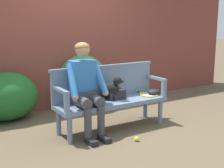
% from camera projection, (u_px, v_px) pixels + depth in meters
% --- Properties ---
extents(ground_plane, '(40.00, 40.00, 0.00)m').
position_uv_depth(ground_plane, '(112.00, 129.00, 4.67)').
color(ground_plane, brown).
extents(brick_garden_fence, '(8.00, 0.30, 2.28)m').
position_uv_depth(brick_garden_fence, '(66.00, 45.00, 5.80)').
color(brick_garden_fence, brown).
rests_on(brick_garden_fence, ground).
extents(hedge_bush_mid_right, '(0.99, 0.80, 0.79)m').
position_uv_depth(hedge_bush_mid_right, '(7.00, 96.00, 5.01)').
color(hedge_bush_mid_right, '#1E5B23').
rests_on(hedge_bush_mid_right, ground).
extents(hedge_bush_far_right, '(0.95, 0.83, 0.99)m').
position_uv_depth(hedge_bush_far_right, '(83.00, 82.00, 5.71)').
color(hedge_bush_far_right, '#337538').
rests_on(hedge_bush_far_right, ground).
extents(garden_bench, '(1.70, 0.50, 0.44)m').
position_uv_depth(garden_bench, '(112.00, 104.00, 4.59)').
color(garden_bench, slate).
rests_on(garden_bench, ground).
extents(bench_backrest, '(1.74, 0.06, 0.50)m').
position_uv_depth(bench_backrest, '(104.00, 81.00, 4.71)').
color(bench_backrest, slate).
rests_on(bench_backrest, garden_bench).
extents(bench_armrest_left_end, '(0.06, 0.50, 0.28)m').
position_uv_depth(bench_armrest_left_end, '(63.00, 95.00, 4.04)').
color(bench_armrest_left_end, slate).
rests_on(bench_armrest_left_end, garden_bench).
extents(bench_armrest_right_end, '(0.06, 0.50, 0.28)m').
position_uv_depth(bench_armrest_right_end, '(159.00, 82.00, 4.88)').
color(bench_armrest_right_end, slate).
rests_on(bench_armrest_right_end, garden_bench).
extents(person_seated, '(0.56, 0.65, 1.31)m').
position_uv_depth(person_seated, '(85.00, 86.00, 4.28)').
color(person_seated, black).
rests_on(person_seated, ground).
extents(dog_on_bench, '(0.32, 0.32, 0.36)m').
position_uv_depth(dog_on_bench, '(112.00, 88.00, 4.58)').
color(dog_on_bench, black).
rests_on(dog_on_bench, garden_bench).
extents(tennis_racket, '(0.34, 0.58, 0.03)m').
position_uv_depth(tennis_racket, '(148.00, 94.00, 4.92)').
color(tennis_racket, yellow).
rests_on(tennis_racket, garden_bench).
extents(baseball_glove, '(0.27, 0.24, 0.09)m').
position_uv_depth(baseball_glove, '(154.00, 92.00, 4.94)').
color(baseball_glove, black).
rests_on(baseball_glove, garden_bench).
extents(sports_bag, '(0.29, 0.21, 0.14)m').
position_uv_depth(sports_bag, '(115.00, 94.00, 4.67)').
color(sports_bag, '#232328').
rests_on(sports_bag, garden_bench).
extents(tennis_ball, '(0.07, 0.07, 0.07)m').
position_uv_depth(tennis_ball, '(137.00, 139.00, 4.18)').
color(tennis_ball, '#CCDB33').
rests_on(tennis_ball, ground).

